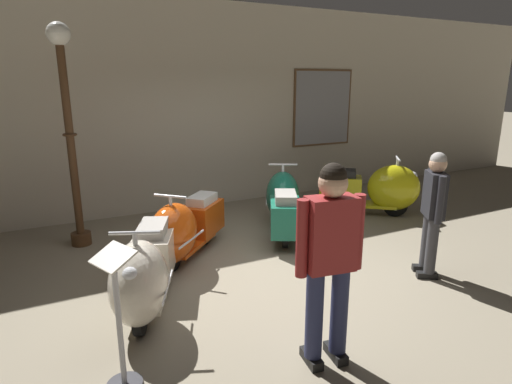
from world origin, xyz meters
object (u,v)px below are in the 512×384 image
(scooter_2, at_px, (283,202))
(visitor_0, at_px, (330,253))
(visitor_1, at_px, (433,206))
(info_stanchion, at_px, (120,332))
(scooter_0, at_px, (145,273))
(lamppost, at_px, (69,124))
(scooter_3, at_px, (377,189))
(scooter_1, at_px, (183,229))

(scooter_2, distance_m, visitor_0, 3.29)
(scooter_2, relative_size, visitor_1, 1.13)
(visitor_1, bearing_deg, info_stanchion, 38.07)
(scooter_0, bearing_deg, visitor_1, 102.00)
(lamppost, bearing_deg, scooter_0, -79.98)
(visitor_0, bearing_deg, visitor_1, -60.33)
(scooter_3, relative_size, lamppost, 0.54)
(scooter_1, distance_m, lamppost, 2.15)
(scooter_2, bearing_deg, visitor_1, -132.04)
(scooter_0, xyz_separation_m, scooter_2, (2.50, 1.54, 0.01))
(lamppost, xyz_separation_m, visitor_0, (1.60, -3.80, -0.76))
(scooter_1, relative_size, visitor_1, 0.95)
(scooter_3, height_order, visitor_0, visitor_0)
(scooter_1, distance_m, info_stanchion, 2.39)
(scooter_2, height_order, scooter_3, scooter_3)
(scooter_1, bearing_deg, info_stanchion, 16.24)
(visitor_0, distance_m, info_stanchion, 1.72)
(scooter_2, distance_m, lamppost, 3.30)
(scooter_1, height_order, visitor_0, visitor_0)
(scooter_1, bearing_deg, scooter_3, 140.90)
(scooter_3, height_order, visitor_1, visitor_1)
(info_stanchion, bearing_deg, lamppost, 90.37)
(visitor_1, relative_size, info_stanchion, 1.33)
(info_stanchion, bearing_deg, scooter_3, 27.35)
(visitor_0, bearing_deg, scooter_2, -15.40)
(scooter_0, height_order, scooter_2, scooter_2)
(scooter_2, bearing_deg, scooter_3, -62.92)
(lamppost, height_order, visitor_1, lamppost)
(visitor_1, bearing_deg, scooter_1, -1.87)
(visitor_0, bearing_deg, scooter_3, -38.93)
(scooter_3, relative_size, visitor_0, 0.96)
(visitor_1, xyz_separation_m, info_stanchion, (-3.69, -0.35, -0.40))
(visitor_0, xyz_separation_m, info_stanchion, (-1.58, 0.46, -0.52))
(scooter_1, height_order, scooter_2, scooter_2)
(scooter_0, relative_size, visitor_0, 1.00)
(scooter_0, distance_m, lamppost, 2.74)
(scooter_3, xyz_separation_m, visitor_1, (-1.10, -2.13, 0.41))
(scooter_2, relative_size, lamppost, 0.56)
(visitor_0, relative_size, info_stanchion, 1.50)
(scooter_0, height_order, info_stanchion, info_stanchion)
(scooter_1, distance_m, visitor_1, 3.12)
(visitor_0, height_order, visitor_1, visitor_0)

